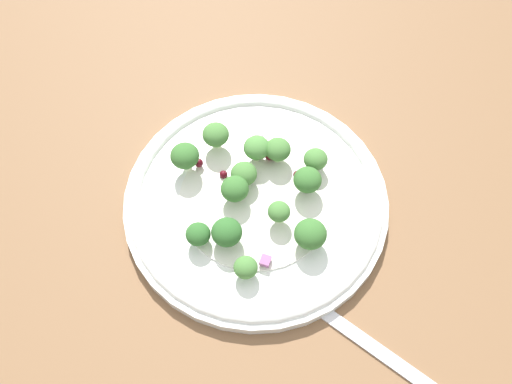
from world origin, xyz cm
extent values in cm
cube|color=brown|center=(0.00, 0.00, -1.00)|extent=(180.00, 180.00, 2.00)
cylinder|color=white|center=(-1.87, -1.85, 0.60)|extent=(25.51, 25.51, 1.20)
torus|color=white|center=(-1.87, -1.85, 1.20)|extent=(24.47, 24.47, 1.00)
cylinder|color=white|center=(-1.87, -1.85, 1.30)|extent=(14.80, 14.80, 0.20)
cylinder|color=#9EC684|center=(3.71, -5.62, 1.89)|extent=(0.87, 0.87, 0.87)
ellipsoid|color=#477A38|center=(3.71, -5.62, 2.94)|extent=(2.33, 2.33, 1.75)
cylinder|color=#ADD18E|center=(-1.57, 5.78, 2.34)|extent=(1.04, 1.04, 1.04)
ellipsoid|color=#386B2D|center=(-1.57, 5.78, 3.60)|extent=(2.79, 2.79, 2.09)
cylinder|color=#9EC684|center=(3.01, -1.93, 2.13)|extent=(0.94, 0.94, 0.94)
ellipsoid|color=#477A38|center=(3.01, -1.93, 3.26)|extent=(2.51, 2.51, 1.88)
cylinder|color=#ADD18E|center=(-9.07, -4.17, 1.65)|extent=(0.81, 0.81, 0.81)
ellipsoid|color=#477A38|center=(-9.07, -4.17, 2.62)|extent=(2.15, 2.15, 1.61)
cylinder|color=#ADD18E|center=(2.33, 0.09, 2.13)|extent=(0.97, 0.97, 0.97)
ellipsoid|color=#4C843D|center=(2.33, 0.09, 3.30)|extent=(2.60, 2.60, 1.95)
cylinder|color=#9EC684|center=(1.05, -5.83, 2.09)|extent=(1.01, 1.01, 1.01)
ellipsoid|color=#386B2D|center=(1.05, -5.83, 3.30)|extent=(2.69, 2.69, 2.02)
cylinder|color=#ADD18E|center=(-3.05, -4.71, 2.19)|extent=(0.78, 0.78, 0.78)
ellipsoid|color=#477A38|center=(-3.05, -4.71, 3.13)|extent=(2.09, 2.09, 1.56)
cylinder|color=#ADD18E|center=(1.96, 4.26, 2.23)|extent=(0.99, 0.99, 0.99)
ellipsoid|color=#477A38|center=(1.96, 4.26, 3.41)|extent=(2.64, 2.64, 1.98)
cylinder|color=#8EB77A|center=(-3.94, -8.17, 1.77)|extent=(1.11, 1.11, 1.11)
ellipsoid|color=#386B2D|center=(-3.94, -8.17, 3.11)|extent=(2.97, 2.97, 2.23)
cylinder|color=#ADD18E|center=(-2.61, 0.10, 1.95)|extent=(0.99, 0.99, 0.99)
ellipsoid|color=#386B2D|center=(-2.61, 0.10, 3.15)|extent=(2.65, 2.65, 1.99)
cylinder|color=#8EB77A|center=(-0.63, -0.31, 1.72)|extent=(0.95, 0.95, 0.95)
ellipsoid|color=#477A38|center=(-0.63, -0.31, 2.86)|extent=(2.53, 2.53, 1.90)
cylinder|color=#ADD18E|center=(-8.01, 1.09, 1.69)|extent=(0.86, 0.86, 0.86)
ellipsoid|color=#2D6028|center=(-8.01, 1.09, 2.72)|extent=(2.28, 2.28, 1.71)
cylinder|color=#8EB77A|center=(-6.89, -1.26, 1.79)|extent=(1.06, 1.06, 1.06)
ellipsoid|color=#2D6028|center=(-6.89, -1.26, 3.06)|extent=(2.82, 2.82, 2.11)
sphere|color=#4C0A14|center=(-0.88, 2.11, 1.62)|extent=(0.79, 0.79, 0.79)
sphere|color=#4C0A14|center=(2.02, -4.47, 1.77)|extent=(0.79, 0.79, 0.79)
sphere|color=maroon|center=(2.87, -1.16, 1.86)|extent=(0.98, 0.98, 0.98)
sphere|color=#4C0A14|center=(-0.91, 4.77, 1.99)|extent=(0.86, 0.86, 0.86)
cube|color=#934C84|center=(-7.47, -5.36, 1.83)|extent=(1.07, 0.99, 0.52)
cube|color=#843D75|center=(4.58, 0.79, 1.89)|extent=(1.20, 1.17, 0.46)
cube|color=#A35B93|center=(2.93, -5.52, 1.57)|extent=(1.81, 1.80, 0.42)
cube|color=#A35B93|center=(-0.50, 0.40, 1.82)|extent=(1.24, 1.24, 0.52)
cube|color=silver|center=(-10.67, -18.81, 0.25)|extent=(4.38, 14.91, 0.50)
cube|color=silver|center=(-8.68, -9.72, 0.25)|extent=(3.11, 4.03, 0.50)
camera|label=1|loc=(-25.69, -12.82, 50.53)|focal=40.79mm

